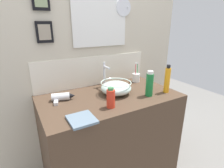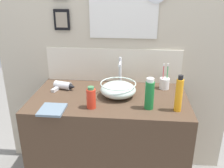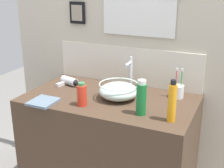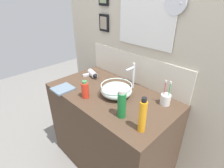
{
  "view_description": "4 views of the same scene",
  "coord_description": "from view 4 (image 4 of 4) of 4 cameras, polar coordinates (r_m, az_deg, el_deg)",
  "views": [
    {
      "loc": [
        -0.67,
        -1.19,
        1.41
      ],
      "look_at": [
        0.02,
        0.0,
        0.93
      ],
      "focal_mm": 28.0,
      "sensor_mm": 36.0,
      "label": 1
    },
    {
      "loc": [
        0.18,
        -1.67,
        1.61
      ],
      "look_at": [
        0.02,
        0.0,
        0.93
      ],
      "focal_mm": 40.0,
      "sensor_mm": 36.0,
      "label": 2
    },
    {
      "loc": [
        0.83,
        -1.77,
        1.62
      ],
      "look_at": [
        0.02,
        0.0,
        0.93
      ],
      "focal_mm": 50.0,
      "sensor_mm": 36.0,
      "label": 3
    },
    {
      "loc": [
        0.94,
        -0.91,
        1.62
      ],
      "look_at": [
        0.02,
        0.0,
        0.93
      ],
      "focal_mm": 28.0,
      "sensor_mm": 36.0,
      "label": 4
    }
  ],
  "objects": [
    {
      "name": "hair_drier",
      "position": [
        1.82,
        -6.36,
        3.2
      ],
      "size": [
        0.19,
        0.13,
        0.06
      ],
      "color": "silver",
      "rests_on": "vanity_counter"
    },
    {
      "name": "glass_bowl_sink",
      "position": [
        1.46,
        1.45,
        -1.98
      ],
      "size": [
        0.26,
        0.26,
        0.11
      ],
      "color": "silver",
      "rests_on": "vanity_counter"
    },
    {
      "name": "lotion_bottle",
      "position": [
        1.1,
        9.94,
        -10.22
      ],
      "size": [
        0.05,
        0.05,
        0.25
      ],
      "color": "orange",
      "rests_on": "vanity_counter"
    },
    {
      "name": "hand_towel",
      "position": [
        1.64,
        -15.75,
        -1.51
      ],
      "size": [
        0.16,
        0.18,
        0.02
      ],
      "primitive_type": "cube",
      "color": "slate",
      "rests_on": "vanity_counter"
    },
    {
      "name": "faucet",
      "position": [
        1.57,
        6.72,
        3.19
      ],
      "size": [
        0.02,
        0.11,
        0.24
      ],
      "color": "silver",
      "rests_on": "vanity_counter"
    },
    {
      "name": "ground_plane",
      "position": [
        2.08,
        -0.4,
        -23.15
      ],
      "size": [
        6.0,
        6.0,
        0.0
      ],
      "primitive_type": "plane",
      "color": "gray"
    },
    {
      "name": "toothbrush_cup",
      "position": [
        1.43,
        17.06,
        -4.75
      ],
      "size": [
        0.08,
        0.08,
        0.21
      ],
      "color": "white",
      "rests_on": "vanity_counter"
    },
    {
      "name": "back_panel",
      "position": [
        1.62,
        8.75,
        14.24
      ],
      "size": [
        1.99,
        0.1,
        2.5
      ],
      "color": "beige",
      "rests_on": "ground"
    },
    {
      "name": "soap_dispenser",
      "position": [
        1.45,
        -8.77,
        -1.89
      ],
      "size": [
        0.06,
        0.06,
        0.15
      ],
      "color": "red",
      "rests_on": "vanity_counter"
    },
    {
      "name": "spray_bottle",
      "position": [
        1.21,
        3.21,
        -6.59
      ],
      "size": [
        0.06,
        0.06,
        0.22
      ],
      "color": "#197233",
      "rests_on": "vanity_counter"
    },
    {
      "name": "vanity_counter",
      "position": [
        1.78,
        -0.45,
        -14.68
      ],
      "size": [
        1.15,
        0.65,
        0.83
      ],
      "primitive_type": "cube",
      "color": "#4C3828",
      "rests_on": "ground"
    }
  ]
}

